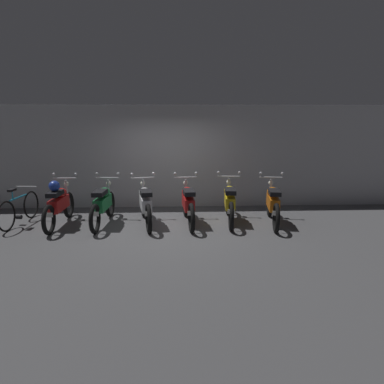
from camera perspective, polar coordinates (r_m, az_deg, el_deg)
name	(u,v)px	position (r m, az deg, el deg)	size (l,w,h in m)	color
ground_plane	(167,228)	(7.65, -4.30, -6.14)	(80.00, 80.00, 0.00)	#4C4C4F
back_wall	(168,157)	(9.42, -4.05, 6.03)	(16.00, 0.30, 2.81)	#ADADB2
motorbike_slot_0	(59,203)	(8.28, -21.66, -1.76)	(0.59, 1.95, 1.15)	black
motorbike_slot_1	(103,204)	(8.06, -14.87, -1.93)	(0.59, 1.95, 1.15)	black
motorbike_slot_2	(145,204)	(7.87, -7.92, -1.97)	(0.61, 1.93, 1.15)	black
motorbike_slot_3	(188,203)	(7.85, -0.68, -1.89)	(0.59, 1.95, 1.15)	black
motorbike_slot_4	(230,202)	(8.03, 6.40, -1.64)	(0.59, 1.95, 1.15)	black
motorbike_slot_5	(273,203)	(8.08, 13.56, -1.83)	(0.58, 1.94, 1.15)	black
bicycle	(19,209)	(8.79, -27.27, -2.61)	(0.50, 1.73, 0.89)	black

